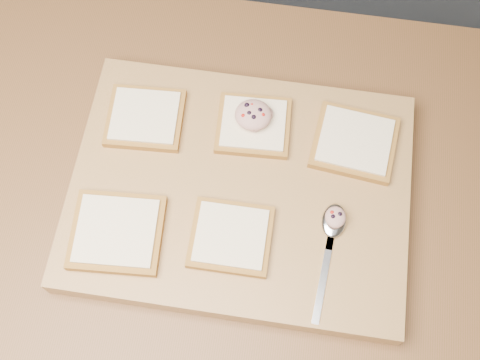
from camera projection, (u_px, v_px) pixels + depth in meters
The scene contains 11 objects.
ground at pixel (188, 312), 1.75m from camera, with size 4.00×4.00×0.00m, color #515459.
island_counter at pixel (171, 273), 1.33m from camera, with size 2.00×0.80×0.90m.
cutting_board at pixel (240, 191), 0.90m from camera, with size 0.50×0.38×0.04m, color #A87648.
bread_far_left at pixel (145, 118), 0.92m from camera, with size 0.12×0.11×0.02m.
bread_far_center at pixel (253, 125), 0.92m from camera, with size 0.12×0.11×0.02m.
bread_far_right at pixel (354, 142), 0.90m from camera, with size 0.13×0.12×0.02m.
bread_near_left at pixel (117, 232), 0.85m from camera, with size 0.13×0.13×0.02m.
bread_near_center at pixel (231, 237), 0.85m from camera, with size 0.11×0.10×0.02m.
tuna_salad_dollop at pixel (253, 115), 0.90m from camera, with size 0.06×0.05×0.03m.
spoon at pixel (332, 229), 0.85m from camera, with size 0.04×0.18×0.01m.
spoon_salad at pixel (335, 217), 0.84m from camera, with size 0.03×0.03×0.02m.
Camera 1 is at (0.20, -0.31, 1.76)m, focal length 45.00 mm.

